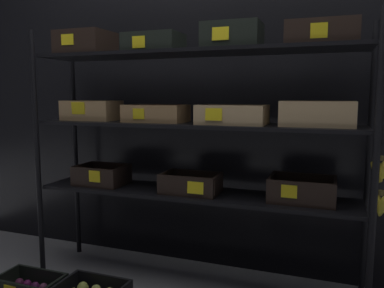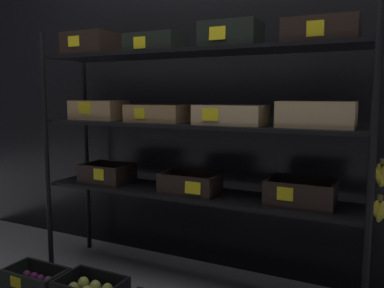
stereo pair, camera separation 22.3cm
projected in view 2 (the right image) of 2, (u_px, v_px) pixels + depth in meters
The scene contains 4 objects.
ground_plane at pixel (192, 285), 2.34m from camera, with size 10.00×10.00×0.00m, color gray.
storefront_wall at pixel (218, 76), 2.53m from camera, with size 4.29×0.12×2.52m, color black.
display_rack at pixel (196, 119), 2.21m from camera, with size 2.02×0.41×1.52m.
crate_ground_plum at pixel (36, 280), 2.32m from camera, with size 0.37×0.21×0.11m.
Camera 2 is at (0.97, -1.99, 1.14)m, focal length 36.42 mm.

